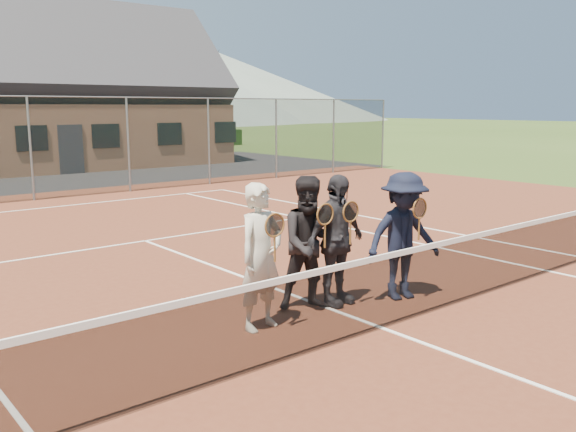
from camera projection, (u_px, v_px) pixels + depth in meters
name	position (u px, v px, depth m)	size (l,w,h in m)	color
court_surface	(382.00, 329.00, 7.48)	(30.00, 30.00, 0.02)	#562819
hill_east	(198.00, 83.00, 112.86)	(90.00, 90.00, 14.00)	slate
court_markings	(382.00, 328.00, 7.48)	(11.03, 23.83, 0.01)	white
tennis_net	(384.00, 288.00, 7.39)	(11.68, 0.08, 1.10)	slate
perimeter_fence	(31.00, 149.00, 17.48)	(30.07, 0.07, 3.02)	slate
clubhouse	(46.00, 78.00, 27.53)	(15.60, 8.20, 7.70)	#9E6B4C
tree_d	(124.00, 58.00, 39.06)	(3.20, 3.20, 7.77)	#3A2715
tree_e	(205.00, 62.00, 42.81)	(3.20, 3.20, 7.77)	#372214
player_a	(261.00, 257.00, 7.35)	(0.71, 0.54, 1.80)	beige
player_b	(311.00, 243.00, 8.08)	(1.08, 0.99, 1.80)	black
player_c	(336.00, 240.00, 8.27)	(1.09, 0.55, 1.80)	#26262B
player_d	(403.00, 236.00, 8.53)	(1.30, 0.96, 1.80)	black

